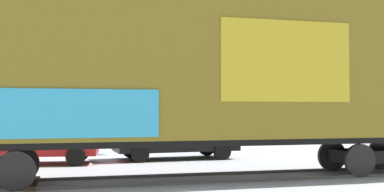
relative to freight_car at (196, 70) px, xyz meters
The scene contains 7 objects.
ground_plane 2.97m from the freight_car, behind, with size 260.00×260.00×0.00m, color #B2B5BC.
track 3.56m from the freight_car, behind, with size 60.02×3.50×0.08m.
freight_car is the anchor object (origin of this frame).
flagpole 10.37m from the freight_car, 63.67° to the left, with size 0.95×1.12×8.71m.
hillside 55.47m from the freight_car, 90.54° to the left, with size 117.23×41.70×15.75m.
parked_car_red 6.94m from the freight_car, 130.05° to the left, with size 4.32×2.38×1.66m.
parked_car_black 5.83m from the freight_car, 82.02° to the left, with size 4.61×2.05×1.68m.
Camera 1 is at (-3.15, -12.35, 1.86)m, focal length 45.21 mm.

